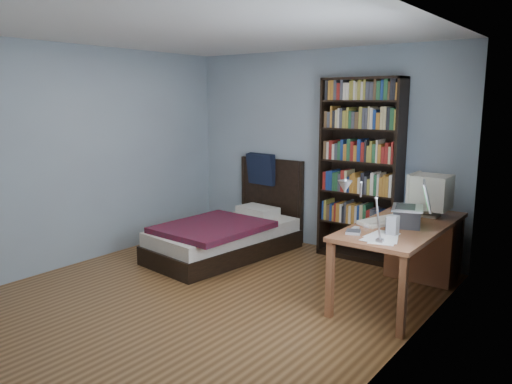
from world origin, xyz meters
The scene contains 14 objects.
room centered at (0.03, 0.00, 1.25)m, with size 4.20×4.24×2.50m.
desk centered at (1.51, 1.56, 0.42)m, with size 0.75×1.72×0.73m.
crt_monitor centered at (1.59, 1.54, 0.97)m, with size 0.37×0.36×0.43m.
laptop centered at (1.59, 1.01, 0.85)m, with size 0.45×0.43×0.44m.
desk_lamp centered at (1.48, 0.00, 1.19)m, with size 0.22×0.48×0.57m.
keyboard centered at (1.34, 0.99, 0.75)m, with size 0.20×0.51×0.04m, color beige.
speaker centered at (1.58, 0.63, 0.82)m, with size 0.09×0.09×0.18m, color gray.
soda_can centered at (1.39, 1.29, 0.80)m, with size 0.07×0.07×0.13m, color #073617.
mouse centered at (1.47, 1.31, 0.75)m, with size 0.06×0.10×0.03m, color silver.
phone_silver centered at (1.28, 0.77, 0.74)m, with size 0.05×0.10×0.02m, color silver.
phone_grey centered at (1.24, 0.61, 0.74)m, with size 0.05×0.10×0.02m, color gray.
external_drive centered at (1.28, 0.47, 0.74)m, with size 0.12×0.12×0.03m, color gray.
bookshelf centered at (0.65, 1.94, 1.08)m, with size 0.96×0.30×2.14m.
bed centered at (-0.71, 1.14, 0.26)m, with size 1.16×2.07×1.16m.
Camera 1 is at (3.14, -3.44, 1.90)m, focal length 35.00 mm.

